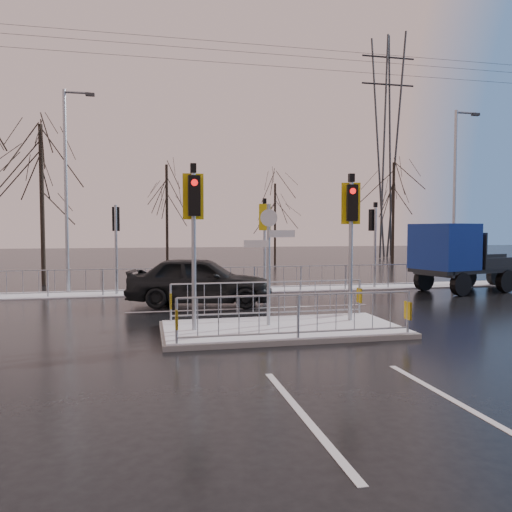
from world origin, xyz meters
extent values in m
plane|color=black|center=(0.00, 0.00, 0.00)|extent=(120.00, 120.00, 0.00)
cube|color=white|center=(0.00, 8.60, 0.02)|extent=(30.00, 2.00, 0.04)
cube|color=silver|center=(-1.20, -5.50, 0.00)|extent=(0.12, 4.00, 0.01)
cube|color=silver|center=(1.20, -5.50, 0.00)|extent=(0.12, 4.00, 0.01)
cube|color=silver|center=(0.00, 3.80, 0.00)|extent=(8.00, 0.15, 0.01)
cube|color=slate|center=(0.00, 0.00, 0.06)|extent=(6.00, 3.00, 0.12)
cube|color=white|center=(0.00, 0.00, 0.14)|extent=(5.85, 2.85, 0.03)
cube|color=gold|center=(-2.70, -1.38, 0.67)|extent=(0.05, 0.28, 0.42)
cube|color=gold|center=(2.70, -1.38, 0.67)|extent=(0.05, 0.28, 0.42)
cube|color=gold|center=(-2.70, 1.38, 0.67)|extent=(0.05, 0.28, 0.42)
cube|color=gold|center=(2.70, 1.38, 0.67)|extent=(0.05, 0.28, 0.42)
cylinder|color=#969CA3|center=(-2.20, 0.00, 2.02)|extent=(0.11, 0.11, 3.80)
cube|color=black|center=(-2.20, -0.18, 3.37)|extent=(0.28, 0.22, 0.95)
cylinder|color=red|center=(-2.20, -0.29, 3.67)|extent=(0.16, 0.04, 0.16)
cube|color=yellow|center=(-2.20, 0.07, 3.37)|extent=(0.50, 0.03, 1.10)
cube|color=black|center=(-2.20, 0.00, 4.04)|extent=(0.14, 0.14, 0.22)
cylinder|color=#969CA3|center=(2.00, 0.40, 1.97)|extent=(0.11, 0.11, 3.70)
cube|color=black|center=(1.95, 0.23, 3.27)|extent=(0.33, 0.28, 0.95)
cylinder|color=red|center=(1.93, 0.12, 3.57)|extent=(0.16, 0.08, 0.16)
cube|color=yellow|center=(2.02, 0.47, 3.27)|extent=(0.49, 0.16, 1.10)
cube|color=black|center=(2.00, 0.40, 3.94)|extent=(0.14, 0.14, 0.22)
cylinder|color=#969CA3|center=(-0.30, 0.20, 1.67)|extent=(0.09, 0.09, 3.10)
cube|color=silver|center=(0.05, 0.20, 2.47)|extent=(0.70, 0.14, 0.18)
cube|color=silver|center=(-0.62, 0.20, 2.22)|extent=(0.62, 0.15, 0.18)
cylinder|color=silver|center=(-0.30, 0.17, 2.87)|extent=(0.44, 0.03, 0.44)
cylinder|color=#969CA3|center=(-4.50, 8.30, 1.79)|extent=(0.11, 0.11, 3.50)
cube|color=black|center=(-4.50, 8.48, 2.99)|extent=(0.28, 0.22, 0.95)
cylinder|color=red|center=(-4.50, 8.59, 3.29)|extent=(0.16, 0.04, 0.16)
cylinder|color=#969CA3|center=(1.50, 8.30, 1.84)|extent=(0.11, 0.11, 3.60)
cube|color=black|center=(1.50, 8.48, 3.09)|extent=(0.28, 0.22, 0.95)
cylinder|color=red|center=(1.50, 8.59, 3.39)|extent=(0.16, 0.04, 0.16)
cube|color=yellow|center=(1.50, 8.23, 3.09)|extent=(0.50, 0.03, 1.10)
cube|color=black|center=(1.50, 8.30, 3.76)|extent=(0.14, 0.14, 0.22)
cylinder|color=#969CA3|center=(6.50, 8.30, 1.79)|extent=(0.11, 0.11, 3.50)
cube|color=black|center=(6.45, 8.47, 2.99)|extent=(0.33, 0.28, 0.95)
cylinder|color=red|center=(6.43, 8.58, 3.29)|extent=(0.16, 0.08, 0.16)
cube|color=black|center=(6.50, 8.30, 3.66)|extent=(0.14, 0.14, 0.22)
imported|color=black|center=(-1.54, 4.97, 0.84)|extent=(5.23, 3.03, 1.67)
cylinder|color=black|center=(8.55, 5.07, 0.46)|extent=(0.96, 0.49, 0.92)
cylinder|color=black|center=(8.09, 6.94, 0.46)|extent=(0.96, 0.49, 0.92)
cylinder|color=black|center=(11.04, 5.68, 0.46)|extent=(0.96, 0.49, 0.92)
cylinder|color=black|center=(10.58, 7.55, 0.46)|extent=(0.96, 0.49, 0.92)
cylinder|color=black|center=(12.36, 7.99, 0.46)|extent=(0.96, 0.49, 0.92)
cube|color=black|center=(10.46, 6.53, 0.90)|extent=(6.38, 3.50, 0.15)
cube|color=navy|center=(8.41, 6.03, 1.89)|extent=(2.31, 2.58, 1.83)
cube|color=black|center=(9.27, 6.24, 2.25)|extent=(0.48, 1.79, 1.01)
cube|color=#2D3033|center=(7.88, 5.89, 0.87)|extent=(0.61, 2.07, 0.32)
cube|color=black|center=(11.44, 6.77, 1.03)|extent=(4.44, 3.10, 0.11)
cube|color=black|center=(9.52, 6.30, 1.76)|extent=(0.60, 2.15, 1.37)
cylinder|color=black|center=(-8.00, 12.50, 3.68)|extent=(0.20, 0.20, 7.36)
cylinder|color=black|center=(-2.00, 22.00, 3.45)|extent=(0.19, 0.19, 6.90)
cylinder|color=black|center=(6.00, 24.00, 2.99)|extent=(0.16, 0.16, 5.98)
cylinder|color=black|center=(14.00, 21.00, 3.68)|extent=(0.20, 0.20, 7.36)
cylinder|color=#969CA3|center=(10.50, 8.50, 4.00)|extent=(0.14, 0.14, 8.00)
cylinder|color=#969CA3|center=(11.00, 8.50, 7.90)|extent=(1.00, 0.10, 0.10)
cube|color=#2D3033|center=(11.50, 8.50, 7.85)|extent=(0.35, 0.18, 0.12)
cylinder|color=#969CA3|center=(-6.50, 9.50, 4.10)|extent=(0.14, 0.14, 8.20)
cylinder|color=#969CA3|center=(-6.00, 9.50, 8.10)|extent=(1.00, 0.10, 0.10)
cube|color=#2D3033|center=(-5.50, 9.50, 8.05)|extent=(0.35, 0.18, 0.12)
cylinder|color=#2D3033|center=(18.60, 30.60, 10.00)|extent=(1.18, 1.18, 19.97)
cylinder|color=#2D3033|center=(17.40, 30.60, 10.00)|extent=(1.18, 1.18, 19.97)
cylinder|color=#2D3033|center=(18.60, 29.40, 10.00)|extent=(1.18, 1.18, 19.97)
cylinder|color=#2D3033|center=(17.40, 29.40, 10.00)|extent=(1.18, 1.18, 19.97)
cylinder|color=#2D3033|center=(18.00, 30.00, 15.60)|extent=(5.00, 0.16, 0.16)
cylinder|color=#2D3033|center=(18.00, 30.00, 18.00)|extent=(5.00, 0.16, 0.16)
cylinder|color=#2D3033|center=(0.00, 30.00, 16.50)|extent=(70.00, 0.03, 0.03)
cylinder|color=#2D3033|center=(0.00, 30.00, 17.50)|extent=(70.00, 0.03, 0.03)
cylinder|color=#2D3033|center=(0.00, 30.00, 18.20)|extent=(70.00, 0.03, 0.03)
camera|label=1|loc=(-3.28, -12.01, 2.58)|focal=35.00mm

